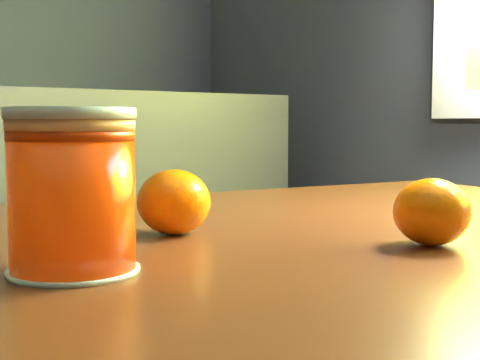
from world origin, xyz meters
TOP-DOWN VIEW (x-y plane):
  - table at (0.79, 0.28)m, footprint 1.07×0.82m
  - juice_glass at (0.60, 0.25)m, footprint 0.08×0.08m
  - orange_front at (0.86, 0.17)m, footprint 0.06×0.06m
  - orange_back at (0.73, 0.34)m, footprint 0.08×0.08m

SIDE VIEW (x-z plane):
  - table at x=0.79m, z-range 0.27..1.01m
  - orange_front at x=0.86m, z-range 0.74..0.79m
  - orange_back at x=0.73m, z-range 0.74..0.79m
  - juice_glass at x=0.60m, z-range 0.74..0.84m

